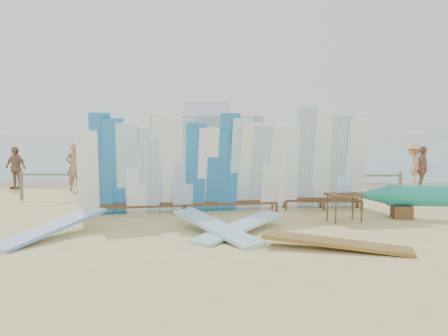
{
  "coord_description": "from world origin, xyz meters",
  "views": [
    {
      "loc": [
        0.97,
        -11.85,
        2.19
      ],
      "look_at": [
        0.51,
        2.56,
        1.06
      ],
      "focal_mm": 38.0,
      "sensor_mm": 36.0,
      "label": 1
    }
  ],
  "objects_px": {
    "flat_board_c": "(336,249)",
    "flat_board_b": "(239,233)",
    "stroller": "(279,183)",
    "beachgoer_4": "(224,169)",
    "beachgoer_5": "(258,163)",
    "beachgoer_6": "(298,172)",
    "flat_board_e": "(53,237)",
    "beachgoer_3": "(141,165)",
    "beach_chair_left": "(251,188)",
    "beachgoer_8": "(296,173)",
    "main_surfboard_rack": "(183,169)",
    "beachgoer_1": "(75,167)",
    "beachgoer_11": "(140,167)",
    "beachgoer_10": "(422,169)",
    "beachgoer_extra_1": "(15,168)",
    "side_surfboard_rack": "(323,163)",
    "beach_chair_right": "(256,188)",
    "vendor_table": "(344,207)",
    "flat_board_a": "(216,235)",
    "beachgoer_extra_0": "(413,166)"
  },
  "relations": [
    {
      "from": "flat_board_b",
      "to": "beachgoer_10",
      "type": "relative_size",
      "value": 1.63
    },
    {
      "from": "beachgoer_5",
      "to": "beachgoer_6",
      "type": "height_order",
      "value": "beachgoer_5"
    },
    {
      "from": "beachgoer_6",
      "to": "beachgoer_8",
      "type": "relative_size",
      "value": 1.02
    },
    {
      "from": "beachgoer_6",
      "to": "beachgoer_4",
      "type": "distance_m",
      "value": 2.79
    },
    {
      "from": "vendor_table",
      "to": "flat_board_b",
      "type": "xyz_separation_m",
      "value": [
        -2.53,
        -1.41,
        -0.36
      ]
    },
    {
      "from": "stroller",
      "to": "beachgoer_4",
      "type": "relative_size",
      "value": 0.66
    },
    {
      "from": "beachgoer_4",
      "to": "vendor_table",
      "type": "bearing_deg",
      "value": -20.0
    },
    {
      "from": "flat_board_c",
      "to": "flat_board_b",
      "type": "distance_m",
      "value": 2.21
    },
    {
      "from": "beachgoer_11",
      "to": "beachgoer_1",
      "type": "height_order",
      "value": "beachgoer_1"
    },
    {
      "from": "stroller",
      "to": "flat_board_e",
      "type": "bearing_deg",
      "value": -121.21
    },
    {
      "from": "stroller",
      "to": "beachgoer_10",
      "type": "height_order",
      "value": "beachgoer_10"
    },
    {
      "from": "beachgoer_8",
      "to": "beach_chair_left",
      "type": "bearing_deg",
      "value": -76.66
    },
    {
      "from": "flat_board_a",
      "to": "beachgoer_8",
      "type": "relative_size",
      "value": 1.73
    },
    {
      "from": "side_surfboard_rack",
      "to": "beach_chair_left",
      "type": "xyz_separation_m",
      "value": [
        -1.91,
        2.85,
        -1.04
      ]
    },
    {
      "from": "beach_chair_right",
      "to": "beachgoer_3",
      "type": "xyz_separation_m",
      "value": [
        -4.19,
        1.48,
        0.67
      ]
    },
    {
      "from": "flat_board_c",
      "to": "beachgoer_6",
      "type": "relative_size",
      "value": 1.69
    },
    {
      "from": "main_surfboard_rack",
      "to": "beachgoer_6",
      "type": "xyz_separation_m",
      "value": [
        3.5,
        3.77,
        -0.4
      ]
    },
    {
      "from": "stroller",
      "to": "beachgoer_8",
      "type": "bearing_deg",
      "value": -27.42
    },
    {
      "from": "beach_chair_left",
      "to": "beachgoer_8",
      "type": "bearing_deg",
      "value": -16.02
    },
    {
      "from": "beachgoer_6",
      "to": "beachgoer_extra_1",
      "type": "bearing_deg",
      "value": 160.26
    },
    {
      "from": "flat_board_b",
      "to": "stroller",
      "type": "xyz_separation_m",
      "value": [
        1.35,
        6.13,
        0.43
      ]
    },
    {
      "from": "main_surfboard_rack",
      "to": "beachgoer_1",
      "type": "height_order",
      "value": "main_surfboard_rack"
    },
    {
      "from": "main_surfboard_rack",
      "to": "beachgoer_8",
      "type": "height_order",
      "value": "main_surfboard_rack"
    },
    {
      "from": "flat_board_c",
      "to": "beach_chair_left",
      "type": "relative_size",
      "value": 3.28
    },
    {
      "from": "main_surfboard_rack",
      "to": "beachgoer_3",
      "type": "distance_m",
      "value": 5.33
    },
    {
      "from": "vendor_table",
      "to": "beachgoer_extra_1",
      "type": "distance_m",
      "value": 12.54
    },
    {
      "from": "main_surfboard_rack",
      "to": "flat_board_a",
      "type": "distance_m",
      "value": 3.04
    },
    {
      "from": "flat_board_a",
      "to": "beach_chair_right",
      "type": "bearing_deg",
      "value": 43.49
    },
    {
      "from": "flat_board_c",
      "to": "beach_chair_right",
      "type": "relative_size",
      "value": 2.88
    },
    {
      "from": "beachgoer_6",
      "to": "beachgoer_10",
      "type": "xyz_separation_m",
      "value": [
        4.49,
        0.82,
        0.03
      ]
    },
    {
      "from": "main_surfboard_rack",
      "to": "beach_chair_left",
      "type": "distance_m",
      "value": 4.24
    },
    {
      "from": "side_surfboard_rack",
      "to": "beachgoer_10",
      "type": "relative_size",
      "value": 1.72
    },
    {
      "from": "flat_board_a",
      "to": "beachgoer_6",
      "type": "distance_m",
      "value": 6.91
    },
    {
      "from": "vendor_table",
      "to": "beachgoer_8",
      "type": "xyz_separation_m",
      "value": [
        -0.64,
        4.35,
        0.42
      ]
    },
    {
      "from": "flat_board_b",
      "to": "beachgoer_1",
      "type": "distance_m",
      "value": 9.54
    },
    {
      "from": "side_surfboard_rack",
      "to": "vendor_table",
      "type": "distance_m",
      "value": 2.06
    },
    {
      "from": "flat_board_b",
      "to": "stroller",
      "type": "distance_m",
      "value": 6.29
    },
    {
      "from": "vendor_table",
      "to": "beachgoer_3",
      "type": "distance_m",
      "value": 8.54
    },
    {
      "from": "vendor_table",
      "to": "beach_chair_left",
      "type": "bearing_deg",
      "value": 98.41
    },
    {
      "from": "flat_board_b",
      "to": "beachgoer_5",
      "type": "xyz_separation_m",
      "value": [
        0.72,
        8.7,
        0.92
      ]
    },
    {
      "from": "stroller",
      "to": "beachgoer_3",
      "type": "distance_m",
      "value": 5.14
    },
    {
      "from": "beachgoer_5",
      "to": "beachgoer_extra_1",
      "type": "bearing_deg",
      "value": 133.19
    },
    {
      "from": "beachgoer_5",
      "to": "beachgoer_extra_1",
      "type": "relative_size",
      "value": 1.14
    },
    {
      "from": "beachgoer_extra_0",
      "to": "flat_board_a",
      "type": "bearing_deg",
      "value": -23.09
    },
    {
      "from": "flat_board_c",
      "to": "beachgoer_11",
      "type": "relative_size",
      "value": 1.67
    },
    {
      "from": "side_surfboard_rack",
      "to": "beachgoer_11",
      "type": "xyz_separation_m",
      "value": [
        -6.11,
        4.64,
        -0.48
      ]
    },
    {
      "from": "vendor_table",
      "to": "beachgoer_8",
      "type": "height_order",
      "value": "beachgoer_8"
    },
    {
      "from": "beach_chair_right",
      "to": "vendor_table",
      "type": "bearing_deg",
      "value": -101.82
    },
    {
      "from": "stroller",
      "to": "beach_chair_right",
      "type": "bearing_deg",
      "value": -151.72
    },
    {
      "from": "beachgoer_5",
      "to": "beachgoer_extra_1",
      "type": "xyz_separation_m",
      "value": [
        -9.15,
        -1.2,
        -0.11
      ]
    }
  ]
}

